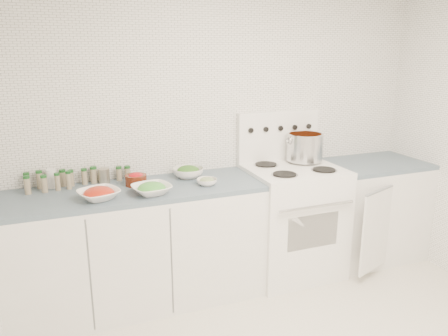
% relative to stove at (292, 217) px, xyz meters
% --- Properties ---
extents(room_walls, '(3.54, 3.04, 2.52)m').
position_rel_stove_xyz_m(room_walls, '(-0.48, -1.19, 1.06)').
color(room_walls, white).
rests_on(room_walls, ground).
extents(counter_left, '(1.85, 0.62, 0.90)m').
position_rel_stove_xyz_m(counter_left, '(-1.30, 0.00, -0.05)').
color(counter_left, white).
rests_on(counter_left, ground).
extents(stove, '(0.76, 0.70, 1.36)m').
position_rel_stove_xyz_m(stove, '(0.00, 0.00, 0.00)').
color(stove, white).
rests_on(stove, ground).
extents(counter_right, '(0.89, 0.77, 0.90)m').
position_rel_stove_xyz_m(counter_right, '(0.82, 0.00, -0.05)').
color(counter_right, white).
rests_on(counter_right, ground).
extents(stock_pot, '(0.33, 0.31, 0.23)m').
position_rel_stove_xyz_m(stock_pot, '(0.18, 0.14, 0.58)').
color(stock_pot, silver).
rests_on(stock_pot, stove).
extents(bowl_tomato, '(0.34, 0.34, 0.09)m').
position_rel_stove_xyz_m(bowl_tomato, '(-1.57, -0.13, 0.44)').
color(bowl_tomato, white).
rests_on(bowl_tomato, counter_left).
extents(bowl_snowpea, '(0.31, 0.31, 0.09)m').
position_rel_stove_xyz_m(bowl_snowpea, '(-1.22, -0.15, 0.44)').
color(bowl_snowpea, white).
rests_on(bowl_snowpea, counter_left).
extents(bowl_broccoli, '(0.32, 0.32, 0.10)m').
position_rel_stove_xyz_m(bowl_broccoli, '(-0.86, 0.15, 0.45)').
color(bowl_broccoli, white).
rests_on(bowl_broccoli, counter_left).
extents(bowl_zucchini, '(0.20, 0.20, 0.06)m').
position_rel_stove_xyz_m(bowl_zucchini, '(-0.79, -0.09, 0.43)').
color(bowl_zucchini, white).
rests_on(bowl_zucchini, counter_left).
extents(bowl_pepper, '(0.16, 0.16, 0.10)m').
position_rel_stove_xyz_m(bowl_pepper, '(-1.28, 0.09, 0.45)').
color(bowl_pepper, '#511D0D').
rests_on(bowl_pepper, counter_left).
extents(salt_canister, '(0.07, 0.07, 0.14)m').
position_rel_stove_xyz_m(salt_canister, '(-1.86, 0.26, 0.47)').
color(salt_canister, white).
rests_on(salt_canister, counter_left).
extents(tin_can, '(0.11, 0.11, 0.11)m').
position_rel_stove_xyz_m(tin_can, '(-1.49, 0.24, 0.46)').
color(tin_can, gray).
rests_on(tin_can, counter_left).
extents(spice_cluster, '(0.75, 0.15, 0.13)m').
position_rel_stove_xyz_m(spice_cluster, '(-1.74, 0.23, 0.47)').
color(spice_cluster, gray).
rests_on(spice_cluster, counter_left).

